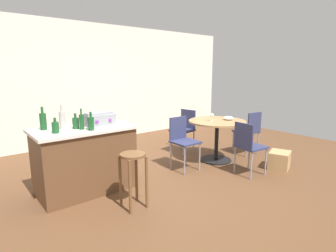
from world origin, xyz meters
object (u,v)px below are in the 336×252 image
at_px(bottle_1, 82,121).
at_px(folding_chair_right, 183,139).
at_px(bottle_5, 55,127).
at_px(serving_bowl, 228,118).
at_px(wooden_stool, 133,170).
at_px(folding_chair_left, 184,127).
at_px(toolbox, 99,119).
at_px(bottle_0, 62,120).
at_px(dining_table, 217,130).
at_px(bottle_4, 76,123).
at_px(kitchen_island, 85,159).
at_px(wine_glass, 212,115).
at_px(folding_chair_near, 248,144).
at_px(bottle_3, 43,121).
at_px(folding_chair_far, 249,129).
at_px(cup_1, 111,118).
at_px(cardboard_box, 279,160).
at_px(bottle_2, 91,123).
at_px(cup_0, 52,127).

bearing_deg(bottle_1, folding_chair_right, -3.64).
xyz_separation_m(bottle_5, serving_bowl, (2.98, -0.25, -0.18)).
xyz_separation_m(wooden_stool, folding_chair_left, (2.06, 1.36, 0.03)).
bearing_deg(toolbox, folding_chair_left, 14.03).
bearing_deg(bottle_0, dining_table, -7.79).
distance_m(dining_table, bottle_4, 2.53).
height_order(folding_chair_right, bottle_1, bottle_1).
bearing_deg(kitchen_island, wine_glass, -6.79).
bearing_deg(kitchen_island, serving_bowl, -8.13).
bearing_deg(folding_chair_near, folding_chair_right, 126.02).
bearing_deg(bottle_1, folding_chair_near, -22.81).
bearing_deg(bottle_5, bottle_3, 102.03).
height_order(folding_chair_left, bottle_1, bottle_1).
height_order(bottle_0, wine_glass, bottle_0).
xyz_separation_m(bottle_1, wine_glass, (2.32, -0.16, -0.14)).
distance_m(wooden_stool, bottle_4, 1.02).
xyz_separation_m(folding_chair_far, bottle_5, (-3.55, 0.32, 0.46)).
xyz_separation_m(folding_chair_right, cup_1, (-1.10, 0.40, 0.42)).
bearing_deg(bottle_4, dining_table, -6.10).
xyz_separation_m(folding_chair_right, wine_glass, (0.65, -0.05, 0.33)).
bearing_deg(wooden_stool, dining_table, 14.44).
bearing_deg(dining_table, cup_1, 165.70).
bearing_deg(wine_glass, cardboard_box, -56.81).
bearing_deg(toolbox, folding_chair_near, -28.36).
distance_m(folding_chair_left, bottle_3, 2.84).
xyz_separation_m(bottle_2, bottle_5, (-0.41, 0.12, -0.02)).
height_order(toolbox, bottle_0, bottle_0).
distance_m(bottle_0, cup_0, 0.16).
bearing_deg(kitchen_island, bottle_4, -168.50).
relative_size(dining_table, toolbox, 2.64).
distance_m(bottle_3, bottle_5, 0.30).
relative_size(dining_table, folding_chair_far, 1.19).
relative_size(folding_chair_right, bottle_3, 2.97).
height_order(bottle_2, serving_bowl, bottle_2).
xyz_separation_m(toolbox, bottle_5, (-0.63, -0.12, -0.01)).
bearing_deg(cardboard_box, folding_chair_left, 108.15).
bearing_deg(folding_chair_left, folding_chair_right, -133.86).
height_order(bottle_2, bottle_3, bottle_3).
height_order(kitchen_island, bottle_0, bottle_0).
distance_m(dining_table, folding_chair_left, 0.82).
height_order(toolbox, bottle_3, bottle_3).
height_order(folding_chair_far, wine_glass, wine_glass).
height_order(dining_table, folding_chair_far, folding_chair_far).
bearing_deg(folding_chair_left, bottle_4, -167.30).
xyz_separation_m(bottle_0, serving_bowl, (2.84, -0.44, -0.23)).
xyz_separation_m(bottle_4, cup_1, (0.62, 0.21, -0.03)).
relative_size(kitchen_island, bottle_5, 6.90).
xyz_separation_m(folding_chair_left, bottle_4, (-2.42, -0.55, 0.47)).
bearing_deg(toolbox, bottle_3, 166.16).
distance_m(folding_chair_left, cardboard_box, 1.90).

